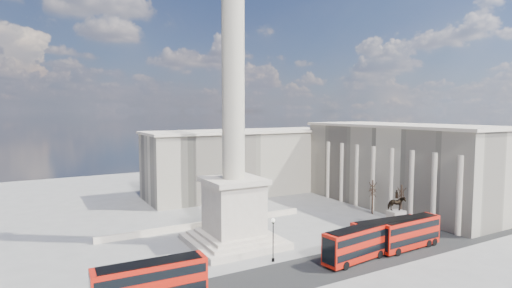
{
  "coord_description": "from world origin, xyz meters",
  "views": [
    {
      "loc": [
        -27.94,
        -51.89,
        21.5
      ],
      "look_at": [
        1.68,
        0.66,
        16.54
      ],
      "focal_mm": 28.0,
      "sensor_mm": 36.0,
      "label": 1
    }
  ],
  "objects": [
    {
      "name": "ground",
      "position": [
        0.0,
        0.0,
        0.0
      ],
      "size": [
        180.0,
        180.0,
        0.0
      ],
      "primitive_type": "plane",
      "color": "gray",
      "rests_on": "ground"
    },
    {
      "name": "asphalt_road",
      "position": [
        5.0,
        -10.0,
        0.0
      ],
      "size": [
        120.0,
        9.0,
        0.01
      ],
      "primitive_type": "cube",
      "color": "#252525",
      "rests_on": "ground"
    },
    {
      "name": "nelsons_column",
      "position": [
        0.0,
        5.0,
        12.92
      ],
      "size": [
        14.0,
        14.0,
        49.85
      ],
      "color": "beige",
      "rests_on": "ground"
    },
    {
      "name": "balustrade_wall",
      "position": [
        0.0,
        16.0,
        0.55
      ],
      "size": [
        40.0,
        0.6,
        1.1
      ],
      "primitive_type": "cube",
      "color": "beige",
      "rests_on": "ground"
    },
    {
      "name": "building_east",
      "position": [
        45.0,
        10.0,
        9.32
      ],
      "size": [
        19.0,
        46.0,
        18.6
      ],
      "color": "beige",
      "rests_on": "ground"
    },
    {
      "name": "building_northeast",
      "position": [
        20.0,
        40.0,
        8.32
      ],
      "size": [
        51.0,
        17.0,
        16.6
      ],
      "color": "beige",
      "rests_on": "ground"
    },
    {
      "name": "red_bus_a",
      "position": [
        -17.12,
        -9.22,
        2.63
      ],
      "size": [
        12.46,
        3.32,
        5.01
      ],
      "rotation": [
        0.0,
        0.0,
        -0.04
      ],
      "color": "red",
      "rests_on": "ground"
    },
    {
      "name": "red_bus_b",
      "position": [
        12.32,
        -10.42,
        2.57
      ],
      "size": [
        12.31,
        4.13,
        4.9
      ],
      "rotation": [
        0.0,
        0.0,
        0.12
      ],
      "color": "red",
      "rests_on": "ground"
    },
    {
      "name": "red_bus_c",
      "position": [
        19.17,
        -9.62,
        2.57
      ],
      "size": [
        12.29,
        3.77,
        4.91
      ],
      "rotation": [
        0.0,
        0.0,
        -0.08
      ],
      "color": "red",
      "rests_on": "ground"
    },
    {
      "name": "red_bus_d",
      "position": [
        22.82,
        -10.5,
        2.55
      ],
      "size": [
        12.1,
        3.23,
        4.87
      ],
      "rotation": [
        0.0,
        0.0,
        0.04
      ],
      "color": "red",
      "rests_on": "ground"
    },
    {
      "name": "victorian_lamp",
      "position": [
        1.5,
        -4.65,
        3.7
      ],
      "size": [
        0.54,
        0.54,
        6.29
      ],
      "rotation": [
        0.0,
        0.0,
        -0.2
      ],
      "color": "black",
      "rests_on": "ground"
    },
    {
      "name": "equestrian_statue",
      "position": [
        27.51,
        -3.88,
        2.65
      ],
      "size": [
        3.66,
        2.75,
        7.72
      ],
      "color": "beige",
      "rests_on": "ground"
    },
    {
      "name": "bare_tree_near",
      "position": [
        33.66,
        0.3,
        6.15
      ],
      "size": [
        1.78,
        1.78,
        7.8
      ],
      "rotation": [
        0.0,
        0.0,
        0.05
      ],
      "color": "#332319",
      "rests_on": "ground"
    },
    {
      "name": "bare_tree_mid",
      "position": [
        33.62,
        7.62,
        4.79
      ],
      "size": [
        1.6,
        1.6,
        6.08
      ],
      "rotation": [
        0.0,
        0.0,
        -0.37
      ],
      "color": "#332319",
      "rests_on": "ground"
    },
    {
      "name": "bare_tree_far",
      "position": [
        34.48,
        8.54,
        5.8
      ],
      "size": [
        1.8,
        1.8,
        7.36
      ],
      "rotation": [
        0.0,
        0.0,
        0.28
      ],
      "color": "#332319",
      "rests_on": "ground"
    },
    {
      "name": "pedestrian_walking",
      "position": [
        18.12,
        -6.5,
        0.76
      ],
      "size": [
        0.56,
        0.38,
        1.51
      ],
      "primitive_type": "imported",
      "rotation": [
        0.0,
        0.0,
        0.04
      ],
      "color": "black",
      "rests_on": "ground"
    },
    {
      "name": "pedestrian_standing",
      "position": [
        18.25,
        -6.5,
        0.77
      ],
      "size": [
        0.9,
        0.79,
        1.55
      ],
      "primitive_type": "imported",
      "rotation": [
        0.0,
        0.0,
        3.45
      ],
      "color": "black",
      "rests_on": "ground"
    },
    {
      "name": "pedestrian_crossing",
      "position": [
        15.38,
        -3.01,
        0.91
      ],
      "size": [
        0.59,
        1.12,
        1.83
      ],
      "primitive_type": "imported",
      "rotation": [
        0.0,
        0.0,
        1.71
      ],
      "color": "black",
      "rests_on": "ground"
    }
  ]
}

